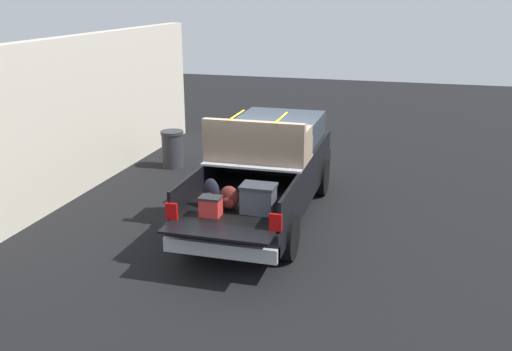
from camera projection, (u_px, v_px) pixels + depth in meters
ground_plane at (264, 217)px, 11.94m from camera, size 40.00×40.00×0.00m
pickup_truck at (268, 168)px, 11.98m from camera, size 6.05×2.06×2.23m
building_facade at (91, 110)px, 13.70m from camera, size 10.62×0.36×3.55m
trash_can at (173, 149)px, 15.25m from camera, size 0.60×0.60×0.98m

